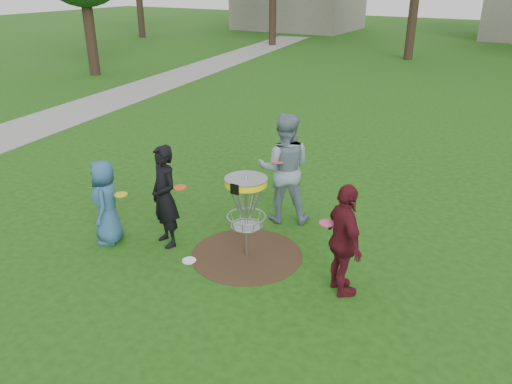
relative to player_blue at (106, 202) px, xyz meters
The scene contains 10 objects.
ground 2.48m from the player_blue, 18.48° to the left, with size 100.00×100.00×0.00m, color #19470F.
dirt_patch 2.48m from the player_blue, 18.48° to the left, with size 1.80×1.80×0.01m, color #47331E.
concrete_path 11.71m from the player_blue, 131.53° to the left, with size 2.20×40.00×0.02m, color #9E9E99.
player_blue is the anchor object (origin of this frame).
player_black 1.00m from the player_blue, 25.03° to the left, with size 0.63×0.41×1.72m, color black.
player_grey 3.10m from the player_blue, 45.62° to the left, with size 0.97×0.76×2.00m, color gray.
player_maroon 3.97m from the player_blue, ahead, with size 0.97×0.40×1.65m, color #56131D.
disc_on_grass 1.72m from the player_blue, ahead, with size 0.22×0.22×0.02m, color white.
disc_golf_basket 2.39m from the player_blue, 18.47° to the left, with size 0.66×0.67×1.38m.
held_discs 2.00m from the player_blue, 23.07° to the left, with size 3.61×2.06×0.36m.
Camera 1 is at (3.64, -5.95, 4.17)m, focal length 35.00 mm.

